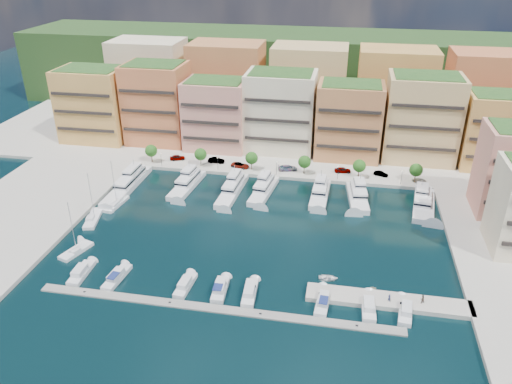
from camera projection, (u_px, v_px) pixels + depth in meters
ground at (258, 231)px, 121.89m from camera, size 400.00×400.00×0.00m
north_quay at (289, 141)px, 176.26m from camera, size 220.00×64.00×2.00m
west_quay at (9, 224)px, 124.97m from camera, size 34.00×76.00×2.00m
hillside at (303, 102)px, 218.35m from camera, size 240.00×40.00×58.00m
south_pontoon at (215, 309)px, 96.07m from camera, size 72.00×2.20×0.35m
finger_pier at (388, 303)px, 97.71m from camera, size 32.00×5.00×2.00m
apartment_0 at (94, 104)px, 170.45m from camera, size 22.00×16.50×24.80m
apartment_1 at (157, 103)px, 168.17m from camera, size 20.00×16.50×26.80m
apartment_2 at (216, 114)px, 163.90m from camera, size 20.00×15.50×22.80m
apartment_3 at (280, 112)px, 161.56m from camera, size 22.00×16.50×25.80m
apartment_4 at (349, 121)px, 156.68m from camera, size 20.00×15.50×23.80m
apartment_5 at (421, 118)px, 154.17m from camera, size 22.00×16.50×26.80m
apartment_6 at (497, 131)px, 149.74m from camera, size 20.00×15.50×22.80m
backblock_0 at (150, 81)px, 188.50m from camera, size 26.00×18.00×30.00m
backblock_1 at (227, 84)px, 183.62m from camera, size 26.00×18.00×30.00m
backblock_2 at (308, 88)px, 178.73m from camera, size 26.00×18.00×30.00m
backblock_3 at (394, 92)px, 173.85m from camera, size 26.00×18.00×30.00m
backblock_4 at (485, 97)px, 168.97m from camera, size 26.00×18.00×30.00m
tree_0 at (151, 151)px, 155.63m from camera, size 3.80×3.80×5.65m
tree_1 at (201, 154)px, 153.03m from camera, size 3.80×3.80×5.65m
tree_2 at (252, 158)px, 150.42m from camera, size 3.80×3.80×5.65m
tree_3 at (305, 162)px, 147.82m from camera, size 3.80×3.80×5.65m
tree_4 at (359, 166)px, 145.21m from camera, size 3.80×3.80×5.65m
tree_5 at (416, 170)px, 142.61m from camera, size 3.80×3.80×5.65m
lamppost_0 at (161, 157)px, 153.38m from camera, size 0.30×0.30×4.20m
lamppost_1 at (218, 161)px, 150.45m from camera, size 0.30×0.30×4.20m
lamppost_2 at (277, 166)px, 147.52m from camera, size 0.30×0.30×4.20m
lamppost_3 at (338, 170)px, 144.59m from camera, size 0.30×0.30×4.20m
lamppost_4 at (402, 175)px, 141.66m from camera, size 0.30×0.30×4.20m
yacht_0 at (128, 183)px, 143.03m from camera, size 4.97×25.96×7.30m
yacht_1 at (188, 183)px, 143.17m from camera, size 6.33×19.16×7.30m
yacht_2 at (233, 188)px, 140.16m from camera, size 5.39×21.02×7.30m
yacht_3 at (264, 189)px, 139.94m from camera, size 6.34×18.22×7.30m
yacht_4 at (320, 193)px, 137.80m from camera, size 5.04×17.00×7.30m
yacht_5 at (357, 195)px, 136.20m from camera, size 6.52×17.08×7.30m
yacht_6 at (424, 202)px, 132.52m from camera, size 7.57×19.33×7.30m
cruiser_0 at (81, 273)px, 105.54m from camera, size 2.94×8.55×2.55m
cruiser_1 at (117, 277)px, 104.20m from camera, size 3.27×9.13×2.66m
cruiser_3 at (185, 285)px, 101.80m from camera, size 2.91×8.17×2.55m
cruiser_4 at (220, 289)px, 100.58m from camera, size 3.05×8.04×2.66m
cruiser_5 at (250, 293)px, 99.61m from camera, size 2.98×8.47×2.55m
cruiser_7 at (323, 302)px, 97.21m from camera, size 3.01×8.85×2.66m
cruiser_8 at (368, 307)px, 95.82m from camera, size 2.77×8.30×2.55m
cruiser_9 at (405, 311)px, 94.70m from camera, size 3.36×8.28×2.55m
sailboat_2 at (116, 204)px, 133.47m from camera, size 3.79×9.57×13.20m
sailboat_0 at (76, 251)px, 113.36m from camera, size 5.23×8.74×13.20m
sailboat_1 at (93, 219)px, 126.54m from camera, size 5.02×10.69×13.20m
tender_1 at (372, 288)px, 101.19m from camera, size 1.92×1.75×0.86m
tender_0 at (328, 278)px, 104.24m from camera, size 4.29×3.25×0.84m
car_0 at (177, 157)px, 158.33m from camera, size 5.18×3.57×1.64m
car_1 at (216, 160)px, 156.19m from camera, size 5.17×1.87×1.69m
car_2 at (240, 165)px, 152.94m from camera, size 5.96×3.59×1.55m
car_3 at (288, 168)px, 151.06m from camera, size 6.17×3.81×1.67m
car_4 at (343, 170)px, 149.74m from camera, size 5.11×2.72×1.65m
car_5 at (381, 174)px, 147.58m from camera, size 4.42×2.87×1.38m
person_0 at (389, 298)px, 96.24m from camera, size 0.73×0.68×1.67m
person_1 at (422, 299)px, 95.82m from camera, size 1.14×1.06×1.86m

